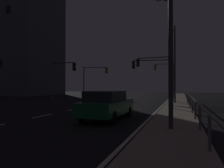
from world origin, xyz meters
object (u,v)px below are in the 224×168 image
at_px(traffic_light_near_left, 166,73).
at_px(building_distant, 4,43).
at_px(street_lamp_mid_block, 174,57).
at_px(car, 107,105).
at_px(traffic_light_near_right, 63,73).
at_px(street_lamp_far_end, 162,12).
at_px(traffic_light_overhead_east, 154,70).
at_px(street_lamp_median, 170,44).
at_px(traffic_light_far_right, 94,75).
at_px(traffic_light_mid_left, 155,69).

height_order(traffic_light_near_left, building_distant, building_distant).
bearing_deg(street_lamp_mid_block, car, -104.55).
bearing_deg(traffic_light_near_right, street_lamp_far_end, -47.75).
bearing_deg(traffic_light_overhead_east, traffic_light_near_left, 85.26).
distance_m(street_lamp_median, building_distant, 44.52).
xyz_separation_m(traffic_light_near_left, traffic_light_far_right, (-10.89, -3.62, -0.38)).
bearing_deg(street_lamp_median, traffic_light_near_right, 153.61).
bearing_deg(traffic_light_mid_left, traffic_light_near_left, 86.75).
height_order(traffic_light_far_right, traffic_light_mid_left, traffic_light_mid_left).
xyz_separation_m(traffic_light_far_right, building_distant, (-25.41, 7.23, 8.11)).
relative_size(traffic_light_near_left, street_lamp_mid_block, 0.70).
distance_m(traffic_light_mid_left, street_lamp_median, 9.05).
height_order(street_lamp_mid_block, street_lamp_median, street_lamp_median).
bearing_deg(traffic_light_far_right, traffic_light_near_left, 18.39).
xyz_separation_m(traffic_light_near_right, street_lamp_far_end, (13.01, -14.32, 1.33)).
xyz_separation_m(traffic_light_overhead_east, street_lamp_median, (2.32, -9.58, 1.17)).
bearing_deg(traffic_light_mid_left, car, -93.79).
bearing_deg(street_lamp_mid_block, building_distant, 157.62).
bearing_deg(street_lamp_mid_block, traffic_light_mid_left, 139.56).
bearing_deg(traffic_light_overhead_east, building_distant, 160.11).
bearing_deg(traffic_light_mid_left, street_lamp_mid_block, -40.44).
bearing_deg(traffic_light_near_right, street_lamp_mid_block, 1.60).
distance_m(street_lamp_mid_block, building_distant, 41.66).
bearing_deg(street_lamp_mid_block, traffic_light_far_right, 146.24).
relative_size(traffic_light_overhead_east, street_lamp_median, 0.63).
height_order(traffic_light_mid_left, building_distant, building_distant).
height_order(street_lamp_median, building_distant, building_distant).
xyz_separation_m(traffic_light_near_left, traffic_light_near_right, (-11.42, -12.40, -0.55)).
xyz_separation_m(traffic_light_far_right, traffic_light_near_right, (-0.52, -8.78, -0.17)).
height_order(traffic_light_far_right, traffic_light_near_right, traffic_light_far_right).
distance_m(traffic_light_near_left, street_lamp_median, 18.92).
bearing_deg(street_lamp_far_end, traffic_light_mid_left, 97.43).
xyz_separation_m(traffic_light_near_right, street_lamp_mid_block, (13.11, 0.37, 1.43)).
xyz_separation_m(traffic_light_mid_left, street_lamp_far_end, (2.17, -16.62, 0.90)).
distance_m(car, traffic_light_mid_left, 14.71).
distance_m(traffic_light_overhead_east, street_lamp_mid_block, 3.88).
height_order(traffic_light_far_right, street_lamp_mid_block, street_lamp_mid_block).
height_order(traffic_light_overhead_east, street_lamp_median, street_lamp_median).
xyz_separation_m(traffic_light_far_right, street_lamp_median, (12.44, -15.22, 1.34)).
bearing_deg(traffic_light_near_left, building_distant, 174.33).
height_order(traffic_light_far_right, street_lamp_far_end, street_lamp_far_end).
xyz_separation_m(traffic_light_near_left, building_distant, (-36.30, 3.60, 7.73)).
bearing_deg(traffic_light_near_left, traffic_light_near_right, -132.63).
bearing_deg(street_lamp_mid_block, street_lamp_far_end, -90.41).
height_order(traffic_light_overhead_east, street_lamp_far_end, street_lamp_far_end).
height_order(traffic_light_near_left, traffic_light_near_right, traffic_light_near_left).
relative_size(car, building_distant, 0.18).
height_order(traffic_light_near_right, street_lamp_mid_block, street_lamp_mid_block).
bearing_deg(street_lamp_far_end, street_lamp_mid_block, 89.59).
height_order(traffic_light_overhead_east, traffic_light_near_right, traffic_light_overhead_east).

